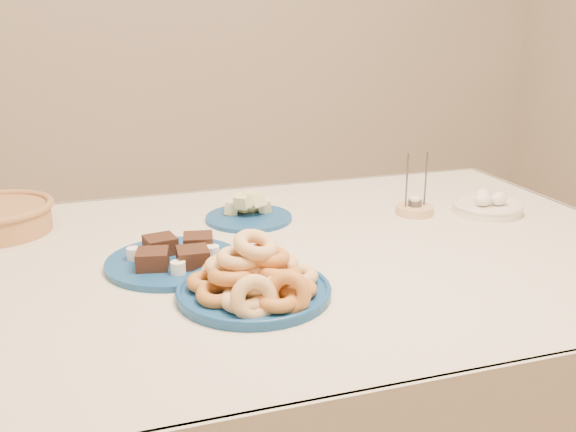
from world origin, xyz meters
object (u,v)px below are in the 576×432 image
object	(u,v)px
dining_table	(281,296)
egg_bowl	(487,206)
donut_platter	(255,281)
candle_holder	(415,208)
brownie_plate	(175,258)
melon_plate	(249,211)

from	to	relation	value
dining_table	egg_bowl	bearing A→B (deg)	10.38
dining_table	egg_bowl	world-z (taller)	egg_bowl
donut_platter	candle_holder	world-z (taller)	candle_holder
candle_holder	egg_bowl	bearing A→B (deg)	-14.56
brownie_plate	egg_bowl	distance (m)	0.84
melon_plate	candle_holder	bearing A→B (deg)	-12.73
egg_bowl	donut_platter	bearing A→B (deg)	-156.34
donut_platter	candle_holder	xyz separation A→B (m)	(0.53, 0.36, -0.02)
dining_table	melon_plate	distance (m)	0.28
dining_table	brownie_plate	size ratio (longest dim) A/B	5.83
candle_holder	egg_bowl	world-z (taller)	candle_holder
melon_plate	donut_platter	bearing A→B (deg)	-103.15
brownie_plate	candle_holder	distance (m)	0.67
candle_holder	egg_bowl	size ratio (longest dim) A/B	0.82
dining_table	melon_plate	size ratio (longest dim) A/B	6.91
dining_table	donut_platter	distance (m)	0.27
dining_table	donut_platter	xyz separation A→B (m)	(-0.11, -0.20, 0.14)
dining_table	brownie_plate	distance (m)	0.26
candle_holder	egg_bowl	xyz separation A→B (m)	(0.19, -0.05, 0.00)
melon_plate	candle_holder	distance (m)	0.43
dining_table	candle_holder	size ratio (longest dim) A/B	10.47
candle_holder	donut_platter	bearing A→B (deg)	-145.59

